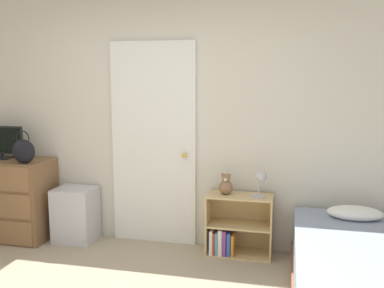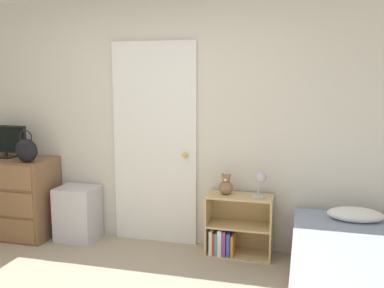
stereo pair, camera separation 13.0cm
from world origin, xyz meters
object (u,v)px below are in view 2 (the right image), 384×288
at_px(dresser, 9,197).
at_px(desk_lamp, 261,179).
at_px(handbag, 26,150).
at_px(bookshelf, 234,230).
at_px(bed, 363,280).
at_px(storage_bin, 78,213).
at_px(teddy_bear, 226,185).
at_px(tv, 5,141).

bearing_deg(dresser, desk_lamp, 0.96).
bearing_deg(handbag, dresser, 157.63).
bearing_deg(bookshelf, bed, -35.91).
xyz_separation_m(handbag, storage_bin, (0.43, 0.22, -0.71)).
bearing_deg(teddy_bear, tv, -178.48).
relative_size(bookshelf, teddy_bear, 3.06).
xyz_separation_m(dresser, handbag, (0.36, -0.15, 0.56)).
relative_size(dresser, storage_bin, 1.76).
bearing_deg(tv, dresser, -46.23).
bearing_deg(bed, bookshelf, 144.09).
xyz_separation_m(bookshelf, desk_lamp, (0.25, -0.05, 0.54)).
xyz_separation_m(dresser, tv, (-0.03, 0.03, 0.62)).
distance_m(dresser, bed, 3.65).
height_order(dresser, handbag, handbag).
bearing_deg(dresser, bed, -11.09).
bearing_deg(bookshelf, dresser, -177.88).
bearing_deg(storage_bin, teddy_bear, 0.78).
bearing_deg(tv, bookshelf, 1.48).
height_order(dresser, storage_bin, dresser).
bearing_deg(bed, desk_lamp, 138.50).
bearing_deg(bookshelf, teddy_bear, -179.58).
bearing_deg(bed, storage_bin, 164.54).
bearing_deg(bookshelf, tv, -178.52).
height_order(teddy_bear, desk_lamp, desk_lamp).
height_order(tv, bookshelf, tv).
relative_size(dresser, bed, 0.52).
distance_m(handbag, teddy_bear, 2.07).
xyz_separation_m(tv, storage_bin, (0.82, 0.04, -0.76)).
height_order(dresser, tv, tv).
height_order(dresser, teddy_bear, dresser).
height_order(dresser, bookshelf, dresser).
bearing_deg(bed, handbag, 170.24).
relative_size(handbag, bookshelf, 0.53).
bearing_deg(desk_lamp, teddy_bear, 172.34).
distance_m(tv, desk_lamp, 2.77).
bearing_deg(bookshelf, desk_lamp, -10.42).
relative_size(tv, handbag, 1.52).
xyz_separation_m(desk_lamp, bed, (0.84, -0.75, -0.54)).
height_order(handbag, bookshelf, handbag).
distance_m(tv, teddy_bear, 2.45).
xyz_separation_m(dresser, storage_bin, (0.79, 0.07, -0.15)).
relative_size(storage_bin, teddy_bear, 2.75).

